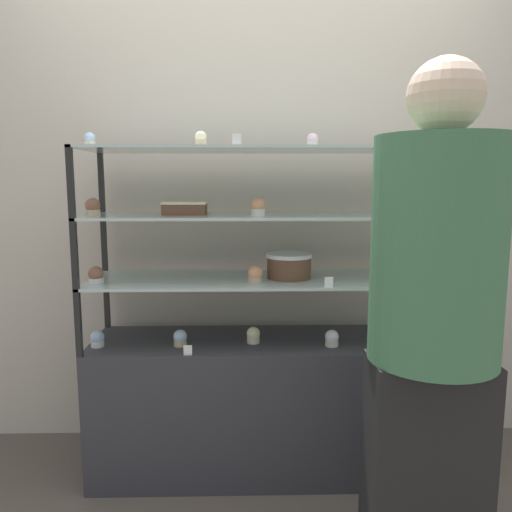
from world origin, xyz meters
The scene contains 28 objects.
ground_plane centered at (0.00, 0.00, 0.00)m, with size 20.00×20.00×0.00m, color brown.
back_wall centered at (0.00, 0.37, 1.30)m, with size 8.00×0.05×2.60m.
display_base centered at (0.00, 0.00, 0.32)m, with size 1.52×0.46×0.64m.
display_riser_lower centered at (0.00, 0.00, 0.92)m, with size 1.52×0.46×0.29m.
display_riser_middle centered at (0.00, 0.00, 1.21)m, with size 1.52×0.46×0.29m.
display_riser_upper centered at (0.00, 0.00, 1.50)m, with size 1.52×0.46×0.29m.
layer_cake_centerpiece centered at (0.15, 0.00, 0.99)m, with size 0.21×0.21×0.11m.
sheet_cake_frosted centered at (-0.32, -0.01, 1.25)m, with size 0.19×0.14×0.06m.
cupcake_0 centered at (-0.71, -0.09, 0.68)m, with size 0.06×0.06×0.07m.
cupcake_1 centered at (-0.34, -0.08, 0.68)m, with size 0.06×0.06×0.07m.
cupcake_2 centered at (-0.01, -0.05, 0.68)m, with size 0.06×0.06×0.07m.
cupcake_3 centered at (0.34, -0.10, 0.68)m, with size 0.06×0.06×0.07m.
cupcake_4 centered at (0.69, -0.07, 0.68)m, with size 0.06×0.06×0.07m.
price_tag_0 centered at (-0.29, -0.21, 0.66)m, with size 0.04×0.00×0.04m.
cupcake_5 centered at (-0.70, -0.10, 0.97)m, with size 0.07×0.07×0.07m.
cupcake_6 centered at (-0.01, -0.09, 0.97)m, with size 0.07×0.07×0.07m.
cupcake_7 centered at (0.68, -0.12, 0.97)m, with size 0.07×0.07×0.07m.
price_tag_1 centered at (0.30, -0.21, 0.95)m, with size 0.04×0.00×0.04m.
cupcake_8 centered at (-0.70, -0.10, 1.26)m, with size 0.06×0.06×0.08m.
cupcake_9 centered at (0.01, -0.07, 1.26)m, with size 0.06×0.06×0.08m.
cupcake_10 centered at (0.69, -0.05, 1.26)m, with size 0.06×0.06×0.08m.
price_tag_2 centered at (0.49, -0.21, 1.25)m, with size 0.04×0.00×0.04m.
cupcake_11 centered at (-0.71, -0.06, 1.55)m, with size 0.05×0.05×0.06m.
cupcake_12 centered at (-0.23, -0.12, 1.55)m, with size 0.05×0.05×0.06m.
cupcake_13 centered at (0.24, -0.04, 1.55)m, with size 0.05×0.05×0.06m.
cupcake_14 centered at (0.71, -0.10, 1.55)m, with size 0.05×0.05×0.06m.
price_tag_3 centered at (-0.08, -0.21, 1.54)m, with size 0.04×0.00×0.04m.
customer_figure centered at (0.54, -0.73, 0.93)m, with size 0.40×0.40×1.74m.
Camera 1 is at (-0.05, -2.24, 1.37)m, focal length 35.00 mm.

